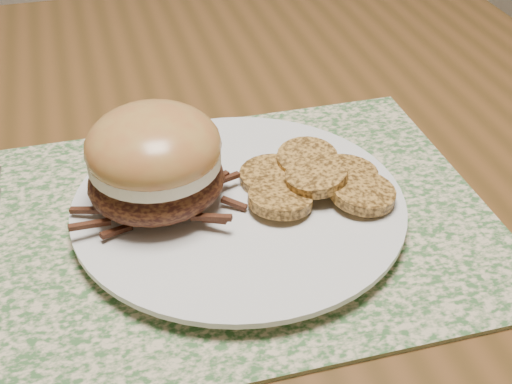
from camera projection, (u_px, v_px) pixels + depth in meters
placemat at (222, 225)px, 0.59m from camera, size 0.45×0.33×0.00m
dinner_plate at (239, 209)px, 0.59m from camera, size 0.26×0.26×0.02m
pork_sandwich at (155, 161)px, 0.56m from camera, size 0.14×0.14×0.08m
roasted_potatoes at (314, 179)px, 0.60m from camera, size 0.14×0.12×0.03m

